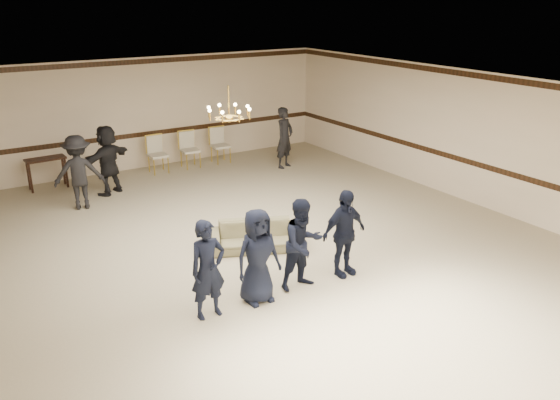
{
  "coord_description": "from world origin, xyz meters",
  "views": [
    {
      "loc": [
        -5.11,
        -9.0,
        4.88
      ],
      "look_at": [
        0.25,
        -0.5,
        1.24
      ],
      "focal_mm": 36.55,
      "sensor_mm": 36.0,
      "label": 1
    }
  ],
  "objects_px": {
    "boy_b": "(258,256)",
    "console_table": "(47,173)",
    "adult_left": "(79,172)",
    "banquet_chair_left": "(158,155)",
    "boy_d": "(344,233)",
    "adult_right": "(285,138)",
    "settee": "(256,236)",
    "adult_mid": "(108,160)",
    "boy_c": "(303,244)",
    "banquet_chair_right": "(221,146)",
    "chandelier": "(229,102)",
    "boy_a": "(208,269)",
    "banquet_chair_mid": "(190,150)"
  },
  "relations": [
    {
      "from": "chandelier",
      "to": "banquet_chair_left",
      "type": "height_order",
      "value": "chandelier"
    },
    {
      "from": "boy_d",
      "to": "banquet_chair_left",
      "type": "relative_size",
      "value": 1.54
    },
    {
      "from": "adult_right",
      "to": "banquet_chair_left",
      "type": "relative_size",
      "value": 1.69
    },
    {
      "from": "banquet_chair_left",
      "to": "boy_b",
      "type": "bearing_deg",
      "value": -100.06
    },
    {
      "from": "banquet_chair_mid",
      "to": "chandelier",
      "type": "bearing_deg",
      "value": -100.04
    },
    {
      "from": "chandelier",
      "to": "boy_a",
      "type": "xyz_separation_m",
      "value": [
        -1.8,
        -2.63,
        -2.06
      ]
    },
    {
      "from": "settee",
      "to": "banquet_chair_mid",
      "type": "distance_m",
      "value": 6.17
    },
    {
      "from": "boy_a",
      "to": "banquet_chair_right",
      "type": "relative_size",
      "value": 1.54
    },
    {
      "from": "boy_d",
      "to": "settee",
      "type": "relative_size",
      "value": 0.86
    },
    {
      "from": "boy_c",
      "to": "banquet_chair_right",
      "type": "relative_size",
      "value": 1.54
    },
    {
      "from": "boy_a",
      "to": "boy_b",
      "type": "xyz_separation_m",
      "value": [
        0.9,
        0.0,
        0.0
      ]
    },
    {
      "from": "adult_right",
      "to": "banquet_chair_mid",
      "type": "xyz_separation_m",
      "value": [
        -2.38,
        1.46,
        -0.37
      ]
    },
    {
      "from": "adult_mid",
      "to": "adult_right",
      "type": "height_order",
      "value": "same"
    },
    {
      "from": "chandelier",
      "to": "boy_a",
      "type": "bearing_deg",
      "value": -124.36
    },
    {
      "from": "boy_a",
      "to": "adult_left",
      "type": "xyz_separation_m",
      "value": [
        -0.47,
        6.1,
        0.08
      ]
    },
    {
      "from": "boy_d",
      "to": "banquet_chair_mid",
      "type": "xyz_separation_m",
      "value": [
        0.44,
        7.86,
        -0.29
      ]
    },
    {
      "from": "adult_left",
      "to": "console_table",
      "type": "bearing_deg",
      "value": -65.63
    },
    {
      "from": "adult_left",
      "to": "banquet_chair_mid",
      "type": "xyz_separation_m",
      "value": [
        3.62,
        1.76,
        -0.37
      ]
    },
    {
      "from": "boy_c",
      "to": "boy_d",
      "type": "height_order",
      "value": "same"
    },
    {
      "from": "banquet_chair_right",
      "to": "console_table",
      "type": "bearing_deg",
      "value": -178.32
    },
    {
      "from": "boy_a",
      "to": "settee",
      "type": "xyz_separation_m",
      "value": [
        1.9,
        1.82,
        -0.54
      ]
    },
    {
      "from": "boy_b",
      "to": "console_table",
      "type": "xyz_separation_m",
      "value": [
        -1.76,
        8.06,
        -0.4
      ]
    },
    {
      "from": "boy_c",
      "to": "boy_d",
      "type": "relative_size",
      "value": 1.0
    },
    {
      "from": "boy_a",
      "to": "banquet_chair_left",
      "type": "height_order",
      "value": "boy_a"
    },
    {
      "from": "boy_d",
      "to": "banquet_chair_right",
      "type": "distance_m",
      "value": 8.0
    },
    {
      "from": "boy_b",
      "to": "boy_c",
      "type": "relative_size",
      "value": 1.0
    },
    {
      "from": "banquet_chair_right",
      "to": "boy_c",
      "type": "bearing_deg",
      "value": -102.63
    },
    {
      "from": "settee",
      "to": "boy_b",
      "type": "bearing_deg",
      "value": -94.77
    },
    {
      "from": "chandelier",
      "to": "boy_a",
      "type": "distance_m",
      "value": 3.79
    },
    {
      "from": "boy_a",
      "to": "adult_right",
      "type": "distance_m",
      "value": 8.46
    },
    {
      "from": "chandelier",
      "to": "banquet_chair_mid",
      "type": "height_order",
      "value": "chandelier"
    },
    {
      "from": "chandelier",
      "to": "adult_right",
      "type": "bearing_deg",
      "value": 45.31
    },
    {
      "from": "boy_c",
      "to": "boy_d",
      "type": "distance_m",
      "value": 0.9
    },
    {
      "from": "boy_a",
      "to": "boy_d",
      "type": "relative_size",
      "value": 1.0
    },
    {
      "from": "banquet_chair_left",
      "to": "console_table",
      "type": "height_order",
      "value": "banquet_chair_left"
    },
    {
      "from": "boy_a",
      "to": "boy_c",
      "type": "bearing_deg",
      "value": -1.91
    },
    {
      "from": "chandelier",
      "to": "banquet_chair_mid",
      "type": "relative_size",
      "value": 0.89
    },
    {
      "from": "chandelier",
      "to": "banquet_chair_right",
      "type": "bearing_deg",
      "value": 65.84
    },
    {
      "from": "banquet_chair_left",
      "to": "console_table",
      "type": "bearing_deg",
      "value": 175.11
    },
    {
      "from": "settee",
      "to": "banquet_chair_left",
      "type": "distance_m",
      "value": 6.05
    },
    {
      "from": "adult_left",
      "to": "banquet_chair_right",
      "type": "bearing_deg",
      "value": -145.8
    },
    {
      "from": "boy_b",
      "to": "adult_mid",
      "type": "bearing_deg",
      "value": 92.72
    },
    {
      "from": "settee",
      "to": "banquet_chair_mid",
      "type": "bearing_deg",
      "value": 102.38
    },
    {
      "from": "console_table",
      "to": "adult_left",
      "type": "bearing_deg",
      "value": -81.78
    },
    {
      "from": "boy_d",
      "to": "adult_right",
      "type": "xyz_separation_m",
      "value": [
        2.83,
        6.4,
        0.08
      ]
    },
    {
      "from": "adult_right",
      "to": "adult_mid",
      "type": "bearing_deg",
      "value": 151.81
    },
    {
      "from": "adult_left",
      "to": "adult_right",
      "type": "distance_m",
      "value": 6.01
    },
    {
      "from": "chandelier",
      "to": "adult_mid",
      "type": "height_order",
      "value": "chandelier"
    },
    {
      "from": "boy_d",
      "to": "adult_left",
      "type": "bearing_deg",
      "value": 114.1
    },
    {
      "from": "banquet_chair_right",
      "to": "console_table",
      "type": "relative_size",
      "value": 1.06
    }
  ]
}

